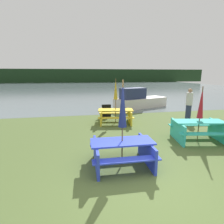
% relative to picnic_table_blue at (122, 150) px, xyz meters
% --- Properties ---
extents(ground_plane, '(60.00, 60.00, 0.00)m').
position_rel_picnic_table_blue_xyz_m(ground_plane, '(0.42, -1.03, -0.44)').
color(ground_plane, '#516633').
extents(water, '(60.00, 50.00, 0.00)m').
position_rel_picnic_table_blue_xyz_m(water, '(0.42, 31.33, -0.45)').
color(water, slate).
rests_on(water, ground_plane).
extents(far_treeline, '(80.00, 1.60, 4.00)m').
position_rel_picnic_table_blue_xyz_m(far_treeline, '(0.42, 51.33, 1.56)').
color(far_treeline, '#193319').
rests_on(far_treeline, water).
extents(picnic_table_blue, '(1.75, 1.41, 0.73)m').
position_rel_picnic_table_blue_xyz_m(picnic_table_blue, '(0.00, 0.00, 0.00)').
color(picnic_table_blue, blue).
rests_on(picnic_table_blue, ground_plane).
extents(picnic_table_teal, '(2.09, 1.68, 0.78)m').
position_rel_picnic_table_blue_xyz_m(picnic_table_teal, '(3.33, 1.30, 0.04)').
color(picnic_table_teal, '#33B7A8').
rests_on(picnic_table_teal, ground_plane).
extents(picnic_table_yellow, '(1.98, 1.64, 0.73)m').
position_rel_picnic_table_blue_xyz_m(picnic_table_yellow, '(0.70, 4.31, -0.00)').
color(picnic_table_yellow, yellow).
rests_on(picnic_table_yellow, ground_plane).
extents(umbrella_gold, '(0.20, 0.20, 2.30)m').
position_rel_picnic_table_blue_xyz_m(umbrella_gold, '(0.70, 4.31, 1.29)').
color(umbrella_gold, brown).
rests_on(umbrella_gold, ground_plane).
extents(umbrella_navy, '(0.23, 0.23, 2.39)m').
position_rel_picnic_table_blue_xyz_m(umbrella_navy, '(0.00, -0.00, 1.29)').
color(umbrella_navy, brown).
rests_on(umbrella_navy, ground_plane).
extents(umbrella_crimson, '(0.21, 0.21, 2.09)m').
position_rel_picnic_table_blue_xyz_m(umbrella_crimson, '(3.33, 1.30, 1.03)').
color(umbrella_crimson, brown).
rests_on(umbrella_crimson, ground_plane).
extents(boat, '(4.39, 2.63, 1.53)m').
position_rel_picnic_table_blue_xyz_m(boat, '(3.29, 8.19, 0.11)').
color(boat, beige).
rests_on(boat, water).
extents(person, '(0.35, 0.35, 1.75)m').
position_rel_picnic_table_blue_xyz_m(person, '(4.92, 4.34, 0.43)').
color(person, '#283351').
rests_on(person, ground_plane).
extents(signboard, '(0.55, 0.08, 0.75)m').
position_rel_picnic_table_blue_xyz_m(signboard, '(0.42, 5.73, -0.07)').
color(signboard, black).
rests_on(signboard, ground_plane).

